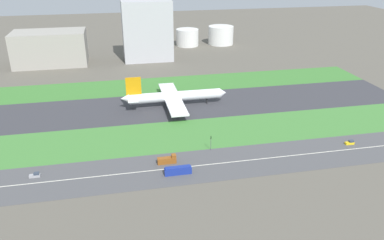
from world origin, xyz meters
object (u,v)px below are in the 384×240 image
at_px(car_3, 35,175).
at_px(car_0, 350,143).
at_px(truck_0, 167,160).
at_px(fuel_tank_east, 221,35).
at_px(fuel_tank_west, 152,39).
at_px(traffic_light, 211,142).
at_px(fuel_tank_centre, 187,37).
at_px(bus_0, 178,170).
at_px(terminal_building, 50,48).
at_px(hangar_building, 147,30).
at_px(airliner, 173,96).

distance_m(car_3, car_0, 146.93).
distance_m(truck_0, fuel_tank_east, 243.72).
bearing_deg(fuel_tank_west, truck_0, -94.74).
bearing_deg(traffic_light, car_0, -6.64).
height_order(fuel_tank_west, fuel_tank_centre, fuel_tank_centre).
relative_size(car_3, traffic_light, 0.61).
height_order(traffic_light, fuel_tank_east, fuel_tank_east).
bearing_deg(traffic_light, car_3, -174.17).
distance_m(car_3, traffic_light, 78.74).
bearing_deg(car_0, fuel_tank_centre, 99.24).
distance_m(fuel_tank_west, fuel_tank_centre, 34.98).
relative_size(car_3, bus_0, 0.38).
distance_m(car_3, terminal_building, 183.00).
bearing_deg(car_0, fuel_tank_east, 90.59).
height_order(bus_0, hangar_building, hangar_building).
bearing_deg(fuel_tank_centre, fuel_tank_west, 180.00).
height_order(traffic_light, fuel_tank_centre, fuel_tank_centre).
height_order(airliner, car_0, airliner).
relative_size(truck_0, fuel_tank_east, 0.33).
height_order(bus_0, terminal_building, terminal_building).
distance_m(airliner, fuel_tank_west, 159.10).
bearing_deg(bus_0, hangar_building, -92.08).
bearing_deg(car_0, bus_0, -173.49).
bearing_deg(fuel_tank_west, traffic_light, -89.15).
bearing_deg(car_3, hangar_building, 70.00).
bearing_deg(hangar_building, bus_0, -92.08).
relative_size(hangar_building, fuel_tank_east, 2.00).
relative_size(car_3, hangar_building, 0.09).
xyz_separation_m(airliner, fuel_tank_east, (74.89, 159.00, 2.76)).
bearing_deg(traffic_light, hangar_building, 93.95).
xyz_separation_m(car_3, bus_0, (59.26, -10.00, 0.90)).
bearing_deg(terminal_building, hangar_building, 0.00).
xyz_separation_m(traffic_light, fuel_tank_west, (-3.25, 219.01, 3.65)).
relative_size(car_0, hangar_building, 0.09).
bearing_deg(truck_0, fuel_tank_east, 68.72).
bearing_deg(traffic_light, fuel_tank_centre, 81.75).
distance_m(car_3, hangar_building, 195.18).
relative_size(traffic_light, fuel_tank_centre, 0.33).
relative_size(traffic_light, fuel_tank_east, 0.29).
relative_size(terminal_building, fuel_tank_east, 2.31).
height_order(airliner, car_3, airliner).
height_order(truck_0, bus_0, truck_0).
bearing_deg(terminal_building, car_3, -85.52).
height_order(car_3, bus_0, bus_0).
relative_size(airliner, traffic_light, 9.03).
bearing_deg(fuel_tank_west, car_0, -72.42).
bearing_deg(fuel_tank_centre, hangar_building, -134.19).
relative_size(terminal_building, fuel_tank_centre, 2.63).
distance_m(airliner, bus_0, 78.82).
relative_size(car_0, fuel_tank_centre, 0.20).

